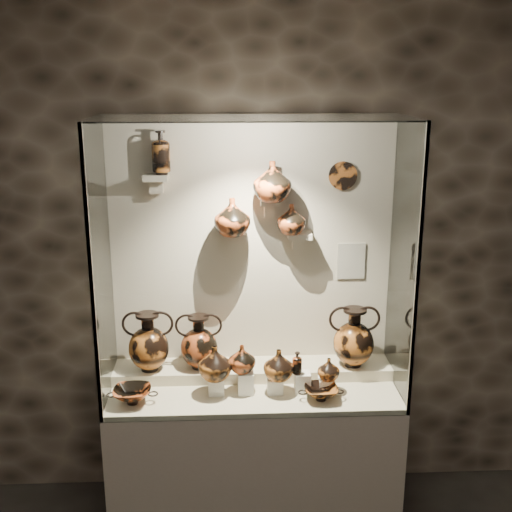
{
  "coord_description": "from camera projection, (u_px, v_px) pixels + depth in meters",
  "views": [
    {
      "loc": [
        -0.15,
        -1.24,
        2.62
      ],
      "look_at": [
        0.02,
        2.28,
        1.62
      ],
      "focal_mm": 45.0,
      "sensor_mm": 36.0,
      "label": 1
    }
  ],
  "objects": [
    {
      "name": "glass_top",
      "position": [
        254.0,
        118.0,
        3.36
      ],
      "size": [
        1.7,
        0.6,
        0.01
      ],
      "primitive_type": "cube",
      "color": "white",
      "rests_on": "back_panel"
    },
    {
      "name": "glass_right",
      "position": [
        404.0,
        261.0,
        3.61
      ],
      "size": [
        0.01,
        0.6,
        1.6
      ],
      "primitive_type": "cube",
      "color": "white",
      "rests_on": "plinth"
    },
    {
      "name": "ovoid_vase_c",
      "position": [
        291.0,
        219.0,
        3.73
      ],
      "size": [
        0.18,
        0.18,
        0.18
      ],
      "primitive_type": "imported",
      "rotation": [
        0.0,
        0.0,
        0.05
      ],
      "color": "#9D411B",
      "rests_on": "bracket_cc"
    },
    {
      "name": "wall_back",
      "position": [
        252.0,
        249.0,
        3.88
      ],
      "size": [
        5.0,
        0.02,
        3.2
      ],
      "primitive_type": "cube",
      "color": "black",
      "rests_on": "ground"
    },
    {
      "name": "pedestal_b",
      "position": [
        246.0,
        382.0,
        3.72
      ],
      "size": [
        0.09,
        0.09,
        0.13
      ],
      "primitive_type": "cube",
      "color": "silver",
      "rests_on": "front_tier"
    },
    {
      "name": "frame_post_right",
      "position": [
        417.0,
        277.0,
        3.33
      ],
      "size": [
        0.02,
        0.02,
        1.6
      ],
      "primitive_type": "cube",
      "color": "gray",
      "rests_on": "plinth"
    },
    {
      "name": "back_panel",
      "position": [
        252.0,
        249.0,
        3.88
      ],
      "size": [
        1.7,
        0.03,
        1.6
      ],
      "primitive_type": "cube",
      "color": "#C0B29A",
      "rests_on": "plinth"
    },
    {
      "name": "frame_post_left",
      "position": [
        92.0,
        282.0,
        3.26
      ],
      "size": [
        0.02,
        0.02,
        1.6
      ],
      "primitive_type": "cube",
      "color": "gray",
      "rests_on": "plinth"
    },
    {
      "name": "kylix_right",
      "position": [
        321.0,
        392.0,
        3.64
      ],
      "size": [
        0.3,
        0.27,
        0.1
      ],
      "primitive_type": null,
      "rotation": [
        0.0,
        0.0,
        -0.3
      ],
      "color": "#9F561E",
      "rests_on": "front_tier"
    },
    {
      "name": "jug_e",
      "position": [
        329.0,
        369.0,
        3.7
      ],
      "size": [
        0.16,
        0.16,
        0.13
      ],
      "primitive_type": "imported",
      "rotation": [
        0.0,
        0.0,
        -0.32
      ],
      "color": "#9F561E",
      "rests_on": "pedestal_e"
    },
    {
      "name": "bracket_cb",
      "position": [
        269.0,
        202.0,
        3.73
      ],
      "size": [
        0.1,
        0.12,
        0.04
      ],
      "primitive_type": "cube",
      "color": "#C0B29A",
      "rests_on": "back_panel"
    },
    {
      "name": "lekythos_tall",
      "position": [
        161.0,
        150.0,
        3.61
      ],
      "size": [
        0.12,
        0.12,
        0.28
      ],
      "primitive_type": null,
      "rotation": [
        0.0,
        0.0,
        0.09
      ],
      "color": "#9F561E",
      "rests_on": "bracket_ul"
    },
    {
      "name": "plinth",
      "position": [
        254.0,
        452.0,
        3.9
      ],
      "size": [
        1.7,
        0.6,
        0.8
      ],
      "primitive_type": "cube",
      "color": "#C0B29A",
      "rests_on": "floor"
    },
    {
      "name": "pedestal_a",
      "position": [
        217.0,
        385.0,
        3.71
      ],
      "size": [
        0.09,
        0.09,
        0.1
      ],
      "primitive_type": "cube",
      "color": "silver",
      "rests_on": "front_tier"
    },
    {
      "name": "pedestal_d",
      "position": [
        302.0,
        382.0,
        3.73
      ],
      "size": [
        0.09,
        0.09,
        0.12
      ],
      "primitive_type": "cube",
      "color": "silver",
      "rests_on": "front_tier"
    },
    {
      "name": "glass_left",
      "position": [
        101.0,
        266.0,
        3.54
      ],
      "size": [
        0.01,
        0.6,
        1.6
      ],
      "primitive_type": "cube",
      "color": "white",
      "rests_on": "plinth"
    },
    {
      "name": "amphora_right",
      "position": [
        354.0,
        337.0,
        3.88
      ],
      "size": [
        0.38,
        0.38,
        0.37
      ],
      "primitive_type": null,
      "rotation": [
        0.0,
        0.0,
        -0.35
      ],
      "color": "#9F561E",
      "rests_on": "rear_tier"
    },
    {
      "name": "amphora_left",
      "position": [
        149.0,
        342.0,
        3.82
      ],
      "size": [
        0.34,
        0.34,
        0.36
      ],
      "primitive_type": null,
      "rotation": [
        0.0,
        0.0,
        0.19
      ],
      "color": "#9F561E",
      "rests_on": "rear_tier"
    },
    {
      "name": "wall_plate",
      "position": [
        343.0,
        176.0,
        3.75
      ],
      "size": [
        0.17,
        0.02,
        0.17
      ],
      "primitive_type": "cylinder",
      "rotation": [
        1.57,
        0.0,
        0.0
      ],
      "color": "#9A4F1E",
      "rests_on": "back_panel"
    },
    {
      "name": "pedestal_c",
      "position": [
        275.0,
        385.0,
        3.73
      ],
      "size": [
        0.09,
        0.09,
        0.09
      ],
      "primitive_type": "cube",
      "color": "silver",
      "rests_on": "front_tier"
    },
    {
      "name": "pedestal_e",
      "position": [
        326.0,
        385.0,
        3.74
      ],
      "size": [
        0.09,
        0.09,
        0.08
      ],
      "primitive_type": "cube",
      "color": "silver",
      "rests_on": "front_tier"
    },
    {
      "name": "lekythos_small",
      "position": [
        297.0,
        362.0,
        3.68
      ],
      "size": [
        0.08,
        0.08,
        0.15
      ],
      "primitive_type": null,
      "rotation": [
        0.0,
        0.0,
        -0.21
      ],
      "color": "#9D411B",
      "rests_on": "pedestal_d"
    },
    {
      "name": "info_placard",
      "position": [
        351.0,
        261.0,
        3.91
      ],
      "size": [
        0.17,
        0.01,
        0.22
      ],
      "primitive_type": "cube",
      "color": "beige",
      "rests_on": "back_panel"
    },
    {
      "name": "jug_a",
      "position": [
        215.0,
        363.0,
        3.66
      ],
      "size": [
        0.21,
        0.21,
        0.2
      ],
      "primitive_type": "imported",
      "rotation": [
        0.0,
        0.0,
        0.07
      ],
      "color": "#9F561E",
      "rests_on": "pedestal_a"
    },
    {
      "name": "rear_tier",
      "position": [
        253.0,
        372.0,
        3.95
      ],
      "size": [
        1.7,
        0.25,
        0.1
      ],
      "primitive_type": "cube",
      "color": "beige",
      "rests_on": "plinth"
    },
    {
      "name": "front_tier",
      "position": [
        254.0,
        391.0,
        3.79
      ],
      "size": [
        1.68,
        0.58,
        0.03
      ],
      "primitive_type": "cube",
      "color": "beige",
      "rests_on": "plinth"
    },
    {
      "name": "ovoid_vase_a",
      "position": [
        232.0,
        217.0,
        3.68
      ],
      "size": [
        0.24,
        0.24,
        0.22
      ],
      "primitive_type": "imported",
      "rotation": [
        0.0,
        0.0,
        0.13
      ],
      "color": "#9D411B",
      "rests_on": "bracket_ca"
    },
    {
      "name": "ovoid_vase_b",
      "position": [
        272.0,
        181.0,
        3.63
      ],
      "size": [
        0.26,
        0.26,
        0.23
      ],
      "primitive_type": "imported",
      "rotation": [
        0.0,
        0.0,
        0.22
      ],
      "color": "#9D411B",
      "rests_on": "bracket_cb"
    },
    {
      "name": "bracket_ul",
      "position": [
        156.0,
        177.0,
        3.66
      ],
      "size": [
        0.14,
        0.12,
        0.04
      ],
      "primitive_type": "cube",
      "color": "#C0B29A",
      "rests_on": "back_panel"
    },
    {
      "name": "glass_front",
      "position": [
        256.0,
        280.0,
        3.29
      ],
      "size": [
        1.7,
        0.01,
        1.6
      ],
      "primitive_type": "cube",
      "color": "white",
      "rests_on": "plinth"
    },
    {
      "name": "jug_c",
      "position": [
        279.0,
        365.0,
        3.68
      ],
      "size": [
        0.18,
        0.18,
        0.18
      ],
      "primitive_type": "imported",
      "rotation": [
        0.0,
        0.0,
        -0.03
      ],
      "color": "#9F561E",
      "rests_on": "pedestal_c"
    },
    {
      "name": "bracket_cc",
      "position": [
        299.0,
        235.0,
        3.79
      ],
      "size": [
        0.14,
        0.12,
        0.04
      ],
      "primitive_type": "cube",
      "color": "#C0B29A",
      "rests_on": "back_panel"
    },
    {
      "name": "kylix_left",
      "position": [
        132.0,
        394.0,
        3.6
      ],
      "size": [
        0.29,
        0.25,
        0.11
      ],
      "primitive_type": null,
      "rotation": [
        0.0,
        0.0,
        -0.06
      ],
      "color": "#9D411B",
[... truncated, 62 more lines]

